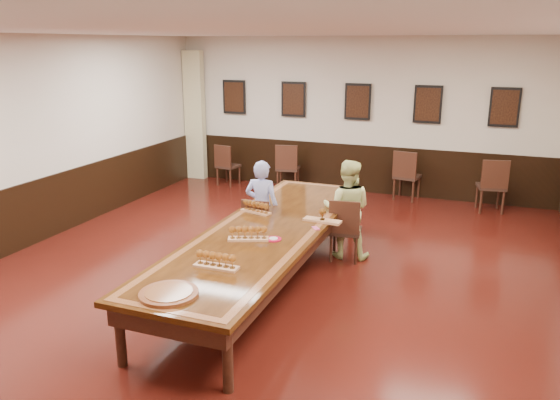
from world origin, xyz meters
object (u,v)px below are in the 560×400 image
at_px(spare_chair_b, 288,167).
at_px(person_woman, 347,209).
at_px(spare_chair_d, 491,185).
at_px(person_man, 262,207).
at_px(chair_man, 260,226).
at_px(chair_woman, 345,228).
at_px(conference_table, 266,239).
at_px(carved_platter, 169,294).
at_px(spare_chair_c, 407,175).
at_px(spare_chair_a, 228,165).

distance_m(spare_chair_b, person_woman, 3.96).
bearing_deg(person_woman, spare_chair_d, -128.90).
relative_size(person_man, person_woman, 0.97).
distance_m(chair_man, chair_woman, 1.26).
height_order(chair_man, conference_table, chair_man).
height_order(chair_woman, spare_chair_b, spare_chair_b).
bearing_deg(carved_platter, spare_chair_c, 79.72).
xyz_separation_m(chair_woman, spare_chair_a, (-3.53, 3.31, -0.01)).
distance_m(chair_man, person_man, 0.28).
height_order(chair_woman, spare_chair_c, spare_chair_c).
bearing_deg(person_man, person_woman, -169.03).
bearing_deg(chair_woman, spare_chair_c, -103.04).
height_order(chair_man, spare_chair_b, spare_chair_b).
bearing_deg(person_woman, carved_platter, 68.36).
bearing_deg(spare_chair_b, spare_chair_c, 172.34).
bearing_deg(spare_chair_a, spare_chair_c, -167.33).
relative_size(person_woman, conference_table, 0.29).
bearing_deg(chair_man, spare_chair_d, -134.13).
distance_m(spare_chair_a, conference_table, 5.27).
height_order(spare_chair_a, spare_chair_b, spare_chair_b).
xyz_separation_m(chair_woman, carved_platter, (-0.88, -3.30, 0.30)).
bearing_deg(spare_chair_c, person_man, 76.02).
xyz_separation_m(spare_chair_d, carved_platter, (-2.83, -6.59, 0.26)).
bearing_deg(person_woman, chair_woman, 90.00).
relative_size(chair_woman, spare_chair_b, 0.93).
relative_size(spare_chair_b, person_woman, 0.69).
xyz_separation_m(spare_chair_d, person_woman, (-1.96, -3.18, 0.22)).
relative_size(spare_chair_d, person_woman, 0.70).
xyz_separation_m(person_woman, conference_table, (-0.75, -1.27, -0.12)).
xyz_separation_m(spare_chair_c, spare_chair_d, (1.59, -0.27, 0.01)).
height_order(spare_chair_c, person_man, person_man).
height_order(chair_woman, spare_chair_a, chair_woman).
xyz_separation_m(chair_man, person_man, (-0.00, 0.09, 0.27)).
height_order(person_woman, conference_table, person_woman).
height_order(spare_chair_b, conference_table, spare_chair_b).
distance_m(spare_chair_c, conference_table, 4.86).
relative_size(spare_chair_d, person_man, 0.72).
bearing_deg(spare_chair_d, conference_table, 46.48).
bearing_deg(spare_chair_d, spare_chair_b, -14.09).
distance_m(chair_man, spare_chair_d, 4.78).
xyz_separation_m(spare_chair_c, conference_table, (-1.12, -4.73, 0.11)).
xyz_separation_m(chair_woman, conference_table, (-0.76, -1.17, 0.14)).
bearing_deg(spare_chair_c, spare_chair_b, 12.17).
xyz_separation_m(person_woman, carved_platter, (-0.87, -3.40, 0.04)).
height_order(chair_woman, person_man, person_man).
bearing_deg(conference_table, spare_chair_c, 76.63).
bearing_deg(conference_table, carved_platter, -93.25).
bearing_deg(spare_chair_a, spare_chair_d, -171.25).
xyz_separation_m(chair_woman, person_woman, (-0.01, 0.10, 0.26)).
xyz_separation_m(chair_woman, spare_chair_b, (-2.15, 3.42, 0.03)).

